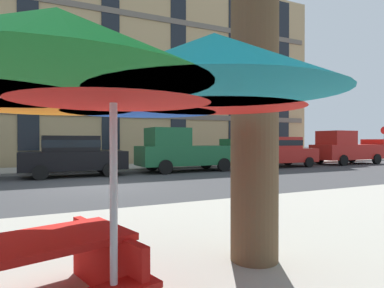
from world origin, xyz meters
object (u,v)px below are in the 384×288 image
at_px(pickup_red, 345,149).
at_px(patio_umbrella, 113,78).
at_px(pickup_green, 183,151).
at_px(sedan_red, 280,151).
at_px(stop_sign, 384,137).
at_px(picnic_table, 14,279).
at_px(sedan_black, 73,155).

relative_size(pickup_red, patio_umbrella, 1.51).
relative_size(pickup_green, pickup_red, 1.00).
bearing_deg(sedan_red, pickup_green, 180.00).
xyz_separation_m(pickup_red, patio_umbrella, (-18.11, -12.70, 1.03)).
height_order(stop_sign, patio_umbrella, stop_sign).
relative_size(stop_sign, patio_umbrella, 0.84).
distance_m(pickup_green, patio_umbrella, 14.22).
distance_m(pickup_red, patio_umbrella, 22.15).
bearing_deg(picnic_table, sedan_red, 42.87).
bearing_deg(picnic_table, pickup_red, 33.20).
height_order(sedan_black, pickup_red, pickup_red).
bearing_deg(pickup_red, stop_sign, 21.31).
distance_m(sedan_red, pickup_red, 5.56).
xyz_separation_m(sedan_black, picnic_table, (-1.70, -12.31, -0.46)).
distance_m(sedan_red, patio_umbrella, 17.90).
bearing_deg(stop_sign, patio_umbrella, -149.28).
bearing_deg(patio_umbrella, picnic_table, 150.98).
height_order(stop_sign, picnic_table, stop_sign).
relative_size(sedan_black, pickup_green, 0.86).
relative_size(pickup_green, picnic_table, 2.39).
height_order(pickup_green, sedan_red, pickup_green).
bearing_deg(patio_umbrella, pickup_red, 35.04).
distance_m(sedan_black, pickup_green, 5.31).
bearing_deg(stop_sign, sedan_red, -166.18).
relative_size(sedan_black, patio_umbrella, 1.30).
bearing_deg(stop_sign, pickup_red, -158.69).
xyz_separation_m(pickup_green, picnic_table, (-7.01, -12.31, -0.54)).
bearing_deg(stop_sign, pickup_green, -170.14).
xyz_separation_m(pickup_green, patio_umbrella, (-6.31, -12.70, 1.03)).
bearing_deg(sedan_red, sedan_black, 180.00).
bearing_deg(pickup_green, stop_sign, 9.86).
xyz_separation_m(sedan_black, patio_umbrella, (-1.00, -12.70, 1.11)).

